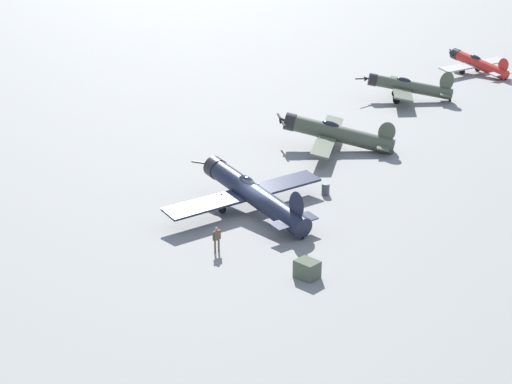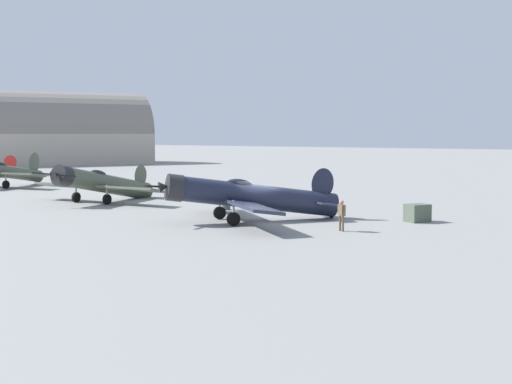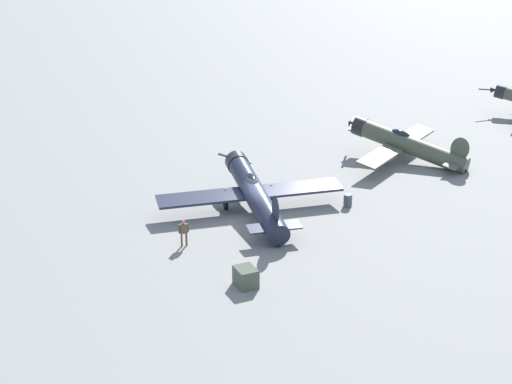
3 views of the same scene
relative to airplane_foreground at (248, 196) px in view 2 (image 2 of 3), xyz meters
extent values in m
plane|color=gray|center=(-0.33, -0.42, -1.55)|extent=(400.00, 400.00, 0.00)
cylinder|color=#1E2338|center=(-0.33, -0.42, -0.04)|extent=(7.67, 9.25, 2.83)
cylinder|color=#232326|center=(2.77, 3.55, 0.62)|extent=(1.94, 1.85, 1.70)
cone|color=#232326|center=(3.17, 4.06, 0.71)|extent=(0.91, 0.91, 0.73)
cube|color=black|center=(3.26, 4.18, 0.71)|extent=(0.43, 2.79, 0.38)
ellipsoid|color=black|center=(0.32, 0.41, 0.73)|extent=(1.69, 1.87, 0.90)
cube|color=#282D42|center=(0.45, 0.57, -0.28)|extent=(11.27, 9.35, 0.41)
ellipsoid|color=#1E2338|center=(-3.03, -3.89, 0.67)|extent=(1.17, 1.45, 2.14)
cube|color=#282D42|center=(-2.91, -3.73, -0.50)|extent=(3.36, 2.96, 0.24)
cylinder|color=#999BA0|center=(-0.46, 2.08, -0.60)|extent=(0.14, 0.14, 1.10)
cylinder|color=black|center=(-0.46, 2.08, -1.15)|extent=(0.65, 0.75, 0.80)
cylinder|color=#999BA0|center=(2.13, 0.06, -0.60)|extent=(0.14, 0.14, 1.10)
cylinder|color=black|center=(2.13, 0.06, -1.15)|extent=(0.65, 0.75, 0.80)
cylinder|color=black|center=(-3.42, -4.38, -1.41)|extent=(0.25, 0.28, 0.28)
cylinder|color=#4C5442|center=(16.27, -3.73, -0.15)|extent=(2.00, 9.72, 3.24)
cylinder|color=#232326|center=(16.01, 0.84, 0.73)|extent=(1.63, 1.27, 1.71)
cone|color=#232326|center=(15.97, 1.49, 0.86)|extent=(0.69, 0.70, 0.75)
cube|color=black|center=(15.97, 1.64, 0.86)|extent=(3.15, 1.55, 0.36)
ellipsoid|color=black|center=(16.22, -2.78, 0.65)|extent=(0.86, 1.84, 0.99)
cube|color=#565E4C|center=(16.21, -2.59, -0.33)|extent=(12.23, 2.30, 0.48)
ellipsoid|color=#4C5442|center=(16.50, -7.73, 0.29)|extent=(0.22, 1.83, 2.11)
cube|color=#565E4C|center=(16.49, -7.53, -0.82)|extent=(3.46, 1.29, 0.31)
cylinder|color=#999BA0|center=(14.55, -2.11, -0.61)|extent=(0.14, 0.14, 1.08)
cylinder|color=black|center=(14.55, -2.11, -1.15)|extent=(0.25, 0.81, 0.80)
cylinder|color=#999BA0|center=(17.80, -1.92, -0.61)|extent=(0.14, 0.14, 1.08)
cylinder|color=black|center=(17.80, -1.92, -1.15)|extent=(0.25, 0.81, 0.80)
cylinder|color=black|center=(16.53, -8.31, -1.41)|extent=(0.12, 0.29, 0.28)
cylinder|color=#4C5442|center=(35.64, -8.43, -0.01)|extent=(2.49, 9.12, 2.66)
ellipsoid|color=black|center=(35.52, -7.55, 0.67)|extent=(1.00, 1.87, 0.94)
ellipsoid|color=#4C5442|center=(36.17, -12.15, 0.72)|extent=(0.37, 1.83, 2.39)
cube|color=#565E4C|center=(36.14, -11.96, -0.52)|extent=(3.52, 1.56, 0.27)
cylinder|color=#999BA0|center=(33.91, -7.05, -0.56)|extent=(0.14, 0.14, 1.19)
cylinder|color=black|center=(33.91, -7.05, -1.15)|extent=(0.31, 0.82, 0.80)
cylinder|color=black|center=(36.24, -12.69, -1.41)|extent=(0.14, 0.29, 0.28)
ellipsoid|color=red|center=(49.12, -18.53, 0.26)|extent=(1.20, 1.47, 1.94)
cube|color=#BCB7B2|center=(49.24, -18.37, -0.75)|extent=(3.35, 2.98, 0.29)
cylinder|color=black|center=(48.81, -18.91, -1.41)|extent=(0.25, 0.28, 0.28)
cylinder|color=brown|center=(-6.53, 0.36, -1.12)|extent=(0.13, 0.13, 0.86)
cylinder|color=brown|center=(-6.79, 0.51, -1.12)|extent=(0.13, 0.13, 0.86)
cube|color=brown|center=(-6.66, 0.44, -0.38)|extent=(0.52, 0.44, 0.61)
sphere|color=#C66E6B|center=(-6.66, 0.44, 0.05)|extent=(0.23, 0.23, 0.23)
cylinder|color=brown|center=(-6.41, 0.29, -0.36)|extent=(0.09, 0.09, 0.58)
cylinder|color=brown|center=(-6.91, 0.58, -0.36)|extent=(0.09, 0.09, 0.58)
cube|color=#4C5647|center=(-8.57, -5.78, -1.01)|extent=(1.58, 1.68, 1.08)
cylinder|color=#474C56|center=(5.01, -4.43, -1.11)|extent=(0.59, 0.59, 0.88)
torus|color=#474C56|center=(5.01, -4.43, -0.94)|extent=(0.63, 0.63, 0.04)
torus|color=#474C56|center=(5.01, -4.43, -1.29)|extent=(0.63, 0.63, 0.04)
cube|color=#ADA393|center=(73.18, -44.90, 1.08)|extent=(26.45, 34.53, 5.27)
cylinder|color=slate|center=(73.18, -44.90, 3.71)|extent=(26.45, 34.53, 14.46)
camera|label=1|loc=(-48.08, -13.33, 19.46)|focal=53.32mm
camera|label=2|loc=(-24.42, 34.27, 3.84)|focal=48.69mm
camera|label=3|loc=(-38.93, -28.79, 18.72)|focal=54.18mm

